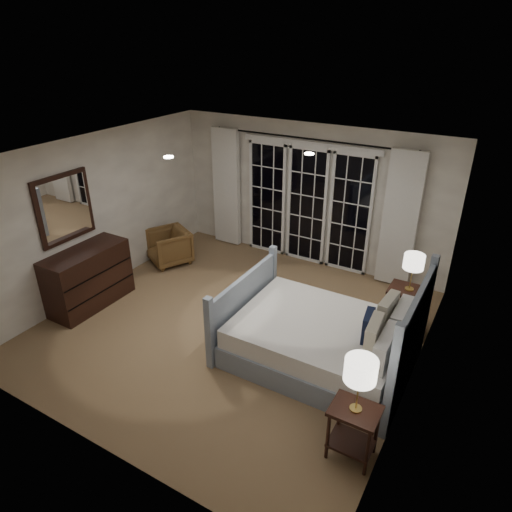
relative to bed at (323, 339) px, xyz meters
The scene contains 20 objects.
floor 1.45m from the bed, behind, with size 5.00×5.00×0.00m, color #8F6A4D.
ceiling 2.59m from the bed, behind, with size 5.00×5.00×0.00m, color white.
wall_left 4.02m from the bed, behind, with size 0.02×5.00×2.50m, color white.
wall_right 1.42m from the bed, ahead, with size 0.02×5.00×2.50m, color white.
wall_back 3.07m from the bed, 118.83° to the left, with size 5.00×0.02×2.50m, color white.
wall_front 2.96m from the bed, 120.20° to the right, with size 5.00×0.02×2.50m, color white.
french_doors 2.99m from the bed, 119.22° to the left, with size 2.50×0.04×2.20m.
curtain_rod 3.43m from the bed, 119.81° to the left, with size 0.03×0.03×3.50m, color black.
curtain_left 4.01m from the bed, 141.37° to the left, with size 0.55×0.10×2.25m, color white.
curtain_right 2.59m from the bed, 84.51° to the left, with size 0.55×0.10×2.25m, color white.
downlight_a 2.34m from the bed, 132.56° to the left, with size 0.12×0.12×0.01m, color white.
downlight_b 2.97m from the bed, behind, with size 0.12×0.12×0.01m, color white.
bed is the anchor object (origin of this frame).
nightstand_left 1.48m from the bed, 55.92° to the right, with size 0.47×0.38×0.62m.
nightstand_right 1.41m from the bed, 57.76° to the left, with size 0.52×0.42×0.68m.
lamp_left 1.66m from the bed, 55.92° to the right, with size 0.31×0.31×0.59m.
lamp_right 1.60m from the bed, 57.76° to the left, with size 0.27×0.27×0.53m.
armchair 3.70m from the bed, 161.43° to the left, with size 0.68×0.70×0.63m, color brown.
dresser 3.69m from the bed, behind, with size 0.55×1.30×0.92m.
mirror 4.10m from the bed, behind, with size 0.05×0.85×1.00m.
Camera 1 is at (3.05, -4.57, 3.88)m, focal length 32.00 mm.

